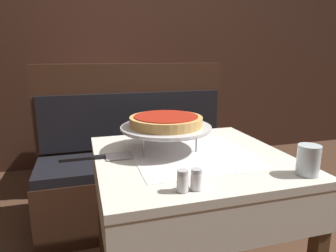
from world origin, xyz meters
TOP-DOWN VIEW (x-y plane):
  - dining_table_front at (0.00, 0.00)m, footprint 0.79×0.79m
  - dining_table_rear at (-0.25, 1.57)m, footprint 0.67×0.67m
  - booth_bench at (-0.08, 0.81)m, footprint 1.34×0.49m
  - back_wall_panel at (0.00, 2.04)m, footprint 6.00×0.04m
  - pizza_pan_stand at (-0.08, 0.09)m, footprint 0.39×0.39m
  - deep_dish_pizza at (-0.08, 0.09)m, footprint 0.31×0.31m
  - pizza_server at (-0.37, 0.06)m, footprint 0.29×0.09m
  - water_glass_near at (0.31, -0.31)m, footprint 0.08×0.08m
  - salt_shaker at (-0.15, -0.32)m, footprint 0.04×0.04m
  - pepper_shaker at (-0.10, -0.32)m, footprint 0.04×0.04m
  - condiment_caddy at (-0.34, 1.53)m, footprint 0.14×0.14m

SIDE VIEW (x-z plane):
  - booth_bench at x=-0.08m, z-range -0.22..0.86m
  - dining_table_front at x=0.00m, z-range 0.25..0.98m
  - dining_table_rear at x=-0.25m, z-range 0.26..1.00m
  - pizza_server at x=-0.37m, z-range 0.73..0.74m
  - pepper_shaker at x=-0.10m, z-range 0.73..0.80m
  - salt_shaker at x=-0.15m, z-range 0.73..0.80m
  - condiment_caddy at x=-0.34m, z-range 0.69..0.87m
  - water_glass_near at x=0.31m, z-range 0.73..0.84m
  - pizza_pan_stand at x=-0.08m, z-range 0.77..0.88m
  - deep_dish_pizza at x=-0.08m, z-range 0.84..0.88m
  - back_wall_panel at x=0.00m, z-range 0.00..2.40m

